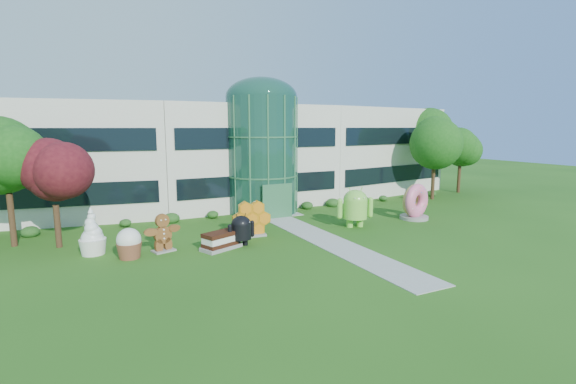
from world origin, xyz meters
name	(u,v)px	position (x,y,z in m)	size (l,w,h in m)	color
ground	(339,246)	(0.00, 0.00, 0.00)	(140.00, 140.00, 0.00)	#215114
building	(238,154)	(0.00, 18.00, 4.65)	(46.00, 15.00, 9.30)	beige
atrium	(262,155)	(0.00, 12.00, 4.90)	(6.00, 6.00, 9.80)	#194738
walkway	(322,238)	(0.00, 2.00, 0.02)	(2.40, 20.00, 0.04)	#9E9E93
tree_red	(55,199)	(-15.50, 7.50, 3.00)	(4.00, 4.00, 6.00)	#3F0C14
trees_backdrop	(258,163)	(0.00, 13.00, 4.20)	(52.00, 8.00, 8.40)	#164D13
android_green	(355,205)	(3.89, 3.73, 1.63)	(2.88, 1.92, 3.27)	#7AD143
android_black	(241,228)	(-5.37, 2.74, 1.13)	(1.98, 1.33, 2.25)	black
donut	(415,201)	(9.69, 3.77, 1.45)	(2.79, 1.34, 2.90)	#EC5A75
gingerbread	(163,232)	(-9.92, 3.74, 1.15)	(2.49, 0.96, 2.30)	brown
ice_cream_sandwich	(221,240)	(-6.71, 2.67, 0.54)	(2.41, 1.21, 1.07)	black
honeycomb	(251,220)	(-3.94, 4.64, 1.09)	(2.78, 0.99, 2.19)	orange
froyo	(92,231)	(-13.67, 4.99, 1.37)	(1.60, 1.60, 2.74)	white
cupcake	(129,243)	(-11.86, 3.28, 0.87)	(1.45, 1.45, 1.74)	white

